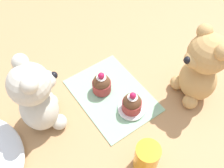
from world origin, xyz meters
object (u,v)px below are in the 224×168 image
object	(u,v)px
teddy_bear_tan	(201,68)
cupcake_near_cream_bear	(102,84)
juice_glass	(147,158)
teddy_bear_cream	(36,98)
saucer_plate	(131,109)
cupcake_near_tan_bear	(132,103)

from	to	relation	value
teddy_bear_tan	cupcake_near_cream_bear	bearing A→B (deg)	-112.82
cupcake_near_cream_bear	juice_glass	distance (m)	0.25
juice_glass	teddy_bear_cream	bearing A→B (deg)	29.17
teddy_bear_tan	saucer_plate	size ratio (longest dim) A/B	2.97
teddy_bear_tan	juice_glass	world-z (taller)	teddy_bear_tan
cupcake_near_cream_bear	cupcake_near_tan_bear	xyz separation A→B (m)	(-0.10, -0.03, 0.00)
cupcake_near_cream_bear	juice_glass	size ratio (longest dim) A/B	0.84
saucer_plate	cupcake_near_tan_bear	world-z (taller)	cupcake_near_tan_bear
teddy_bear_tan	saucer_plate	bearing A→B (deg)	-92.66
teddy_bear_tan	saucer_plate	xyz separation A→B (m)	(0.05, 0.18, -0.10)
teddy_bear_tan	juice_glass	xyz separation A→B (m)	(-0.09, 0.25, -0.07)
juice_glass	cupcake_near_tan_bear	bearing A→B (deg)	-25.79
saucer_plate	juice_glass	bearing A→B (deg)	154.21
teddy_bear_cream	saucer_plate	world-z (taller)	teddy_bear_cream
cupcake_near_cream_bear	cupcake_near_tan_bear	bearing A→B (deg)	-164.27
saucer_plate	juice_glass	distance (m)	0.16
teddy_bear_tan	teddy_bear_cream	bearing A→B (deg)	-98.99
saucer_plate	teddy_bear_cream	bearing A→B (deg)	61.84
teddy_bear_cream	cupcake_near_tan_bear	size ratio (longest dim) A/B	3.11
saucer_plate	juice_glass	world-z (taller)	juice_glass
teddy_bear_cream	cupcake_near_tan_bear	world-z (taller)	teddy_bear_cream
cupcake_near_cream_bear	saucer_plate	bearing A→B (deg)	-164.27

